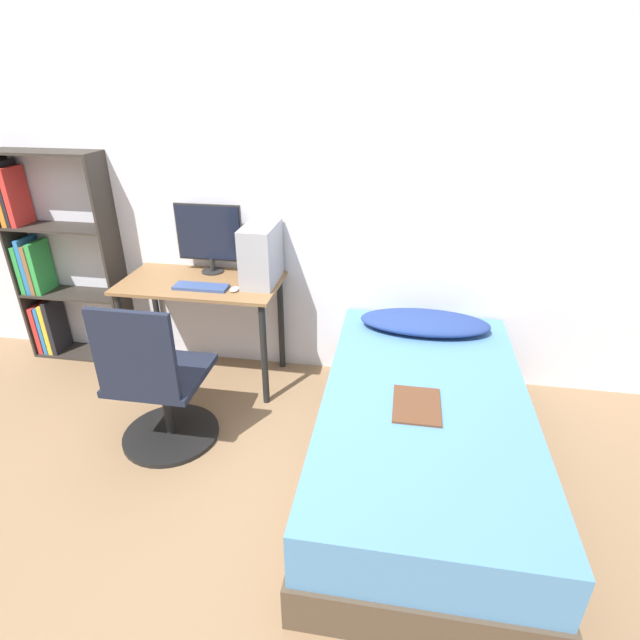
# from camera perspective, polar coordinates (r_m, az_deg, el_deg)

# --- Properties ---
(ground_plane) EXTENTS (14.00, 14.00, 0.00)m
(ground_plane) POSITION_cam_1_polar(r_m,az_deg,el_deg) (2.94, -12.64, -18.14)
(ground_plane) COLOR #846647
(wall_back) EXTENTS (8.00, 0.05, 2.50)m
(wall_back) POSITION_cam_1_polar(r_m,az_deg,el_deg) (3.49, -6.47, 13.32)
(wall_back) COLOR silver
(wall_back) RESTS_ON ground_plane
(desk) EXTENTS (1.08, 0.57, 0.76)m
(desk) POSITION_cam_1_polar(r_m,az_deg,el_deg) (3.53, -13.29, 2.44)
(desk) COLOR brown
(desk) RESTS_ON ground_plane
(bookshelf) EXTENTS (0.79, 0.25, 1.57)m
(bookshelf) POSITION_cam_1_polar(r_m,az_deg,el_deg) (4.26, -28.54, 5.31)
(bookshelf) COLOR #2D2823
(bookshelf) RESTS_ON ground_plane
(office_chair) EXTENTS (0.58, 0.58, 0.98)m
(office_chair) POSITION_cam_1_polar(r_m,az_deg,el_deg) (3.07, -17.95, -7.93)
(office_chair) COLOR black
(office_chair) RESTS_ON ground_plane
(bed) EXTENTS (1.10, 2.03, 0.51)m
(bed) POSITION_cam_1_polar(r_m,az_deg,el_deg) (2.86, 11.56, -12.72)
(bed) COLOR #4C3D2D
(bed) RESTS_ON ground_plane
(pillow) EXTENTS (0.84, 0.36, 0.11)m
(pillow) POSITION_cam_1_polar(r_m,az_deg,el_deg) (3.33, 11.88, -0.27)
(pillow) COLOR navy
(pillow) RESTS_ON bed
(magazine) EXTENTS (0.24, 0.32, 0.01)m
(magazine) POSITION_cam_1_polar(r_m,az_deg,el_deg) (2.62, 10.99, -9.53)
(magazine) COLOR #56331E
(magazine) RESTS_ON bed
(monitor) EXTENTS (0.47, 0.16, 0.48)m
(monitor) POSITION_cam_1_polar(r_m,az_deg,el_deg) (3.55, -12.55, 9.41)
(monitor) COLOR black
(monitor) RESTS_ON desk
(keyboard) EXTENTS (0.36, 0.12, 0.02)m
(keyboard) POSITION_cam_1_polar(r_m,az_deg,el_deg) (3.36, -13.45, 3.70)
(keyboard) COLOR #33477A
(keyboard) RESTS_ON desk
(pc_tower) EXTENTS (0.21, 0.39, 0.39)m
(pc_tower) POSITION_cam_1_polar(r_m,az_deg,el_deg) (3.34, -6.73, 7.51)
(pc_tower) COLOR #99999E
(pc_tower) RESTS_ON desk
(mouse) EXTENTS (0.06, 0.09, 0.02)m
(mouse) POSITION_cam_1_polar(r_m,az_deg,el_deg) (3.28, -9.75, 3.49)
(mouse) COLOR silver
(mouse) RESTS_ON desk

